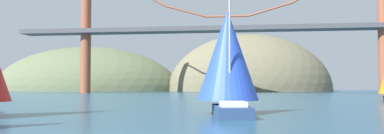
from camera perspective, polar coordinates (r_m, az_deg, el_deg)
name	(u,v)px	position (r m, az deg, el deg)	size (l,w,h in m)	color
headland_left	(86,91)	(164.68, -13.87, -3.09)	(70.13, 44.00, 32.68)	#5B6647
headland_center	(249,91)	(152.73, 7.53, -3.20)	(57.42, 44.00, 40.15)	#6B664C
suspension_bridge	(228,24)	(114.02, 4.74, 5.69)	(114.23, 6.00, 39.47)	brown
sailboat_blue_spinnaker	(228,59)	(33.01, 4.79, 1.03)	(5.41, 8.83, 8.89)	navy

